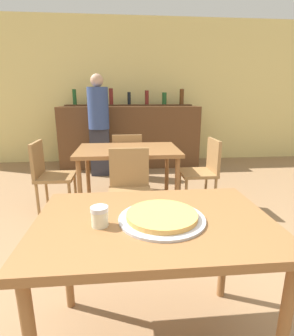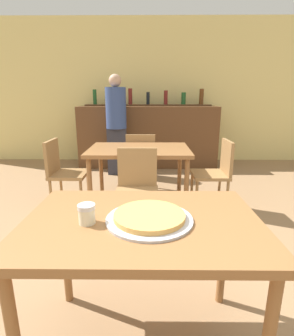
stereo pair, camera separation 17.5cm
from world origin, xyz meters
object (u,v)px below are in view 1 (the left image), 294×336
chair_far_side_back (127,159)px  chair_far_side_left (49,172)px  chair_far_side_front (130,186)px  person_standing (99,122)px  cheese_shaker (100,216)px  chair_far_side_right (204,168)px  pizza_tray (162,217)px

chair_far_side_back → chair_far_side_left: bearing=32.2°
chair_far_side_front → person_standing: 2.19m
cheese_shaker → chair_far_side_left: bearing=111.7°
chair_far_side_right → person_standing: bearing=-139.3°
chair_far_side_left → person_standing: (0.44, 1.55, 0.41)m
chair_far_side_front → chair_far_side_back: (-0.00, 1.12, 0.00)m
chair_far_side_back → chair_far_side_right: size_ratio=1.00×
chair_far_side_front → chair_far_side_left: (-0.89, 0.56, 0.00)m
chair_far_side_right → cheese_shaker: bearing=-30.2°
chair_far_side_back → chair_far_side_left: same height
chair_far_side_right → pizza_tray: 1.96m
chair_far_side_back → cheese_shaker: bearing=86.0°
chair_far_side_right → person_standing: person_standing is taller
chair_far_side_back → chair_far_side_right: 1.05m
pizza_tray → cheese_shaker: bearing=-174.2°
chair_far_side_left → chair_far_side_right: same height
person_standing → pizza_tray: bearing=-80.4°
chair_far_side_front → chair_far_side_back: bearing=90.0°
chair_far_side_right → cheese_shaker: 2.12m
pizza_tray → chair_far_side_right: bearing=66.7°
chair_far_side_back → cheese_shaker: size_ratio=9.25×
chair_far_side_left → cheese_shaker: bearing=-158.3°
chair_far_side_front → person_standing: person_standing is taller
pizza_tray → chair_far_side_back: bearing=92.9°
chair_far_side_back → chair_far_side_left: size_ratio=1.00×
person_standing → chair_far_side_right: bearing=-49.3°
cheese_shaker → person_standing: 3.37m
chair_far_side_front → chair_far_side_right: size_ratio=1.00×
chair_far_side_front → chair_far_side_back: same height
chair_far_side_right → person_standing: 2.08m
person_standing → chair_far_side_back: bearing=-65.8°
chair_far_side_back → chair_far_side_right: bearing=147.8°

